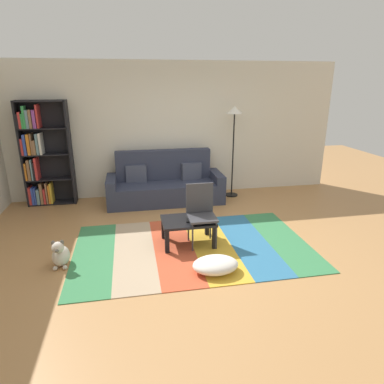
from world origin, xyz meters
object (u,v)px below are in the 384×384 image
Objects in this scene: pouf at (215,265)px; dog at (60,255)px; tv_remote at (188,220)px; couch at (165,185)px; standing_lamp at (234,122)px; bookshelf at (41,156)px; coffee_table at (188,224)px; folding_chair at (201,209)px.

dog reaches higher than pouf.
couch is at bearing 103.56° from tv_remote.
pouf is at bearing -65.42° from tv_remote.
tv_remote reaches higher than pouf.
standing_lamp is 2.69m from tv_remote.
pouf is 1.47× the size of dog.
tv_remote is at bearing -42.92° from bookshelf.
folding_chair is (0.19, -0.00, 0.21)m from coffee_table.
bookshelf is at bearing 137.70° from coffee_table.
pouf is 3.38m from standing_lamp.
coffee_table is at bearing -86.38° from couch.
standing_lamp reaches higher than folding_chair.
standing_lamp reaches higher than pouf.
pouf is at bearing -83.44° from couch.
couch is 3.88× the size of pouf.
folding_chair is (0.31, -1.94, 0.20)m from couch.
coffee_table is 0.29m from folding_chair.
tv_remote is (-0.01, -0.04, 0.07)m from coffee_table.
standing_lamp is 12.28× the size of tv_remote.
folding_chair is at bearing 9.09° from dog.
folding_chair is at bearing 90.65° from pouf.
bookshelf is 13.22× the size of tv_remote.
standing_lamp is (1.29, 2.02, 1.22)m from coffee_table.
coffee_table is 0.90m from pouf.
couch is at bearing 96.56° from pouf.
standing_lamp is at bearing 69.07° from pouf.
standing_lamp is at bearing 107.35° from folding_chair.
couch is 1.98m from tv_remote.
dog is 1.99m from folding_chair.
couch is at bearing -6.95° from bookshelf.
standing_lamp is at bearing -3.09° from bookshelf.
couch is 1.23× the size of standing_lamp.
standing_lamp is 2.05× the size of folding_chair.
tv_remote is (0.11, -1.98, 0.06)m from couch.
coffee_table is at bearing 103.11° from pouf.
folding_chair is (1.93, 0.31, 0.37)m from dog.
couch is 2.96× the size of coffee_table.
dog is at bearing -142.55° from standing_lamp.
dog is 2.65× the size of tv_remote.
pouf is at bearing -110.93° from standing_lamp.
standing_lamp is 2.51m from folding_chair.
bookshelf is at bearing 147.35° from tv_remote.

